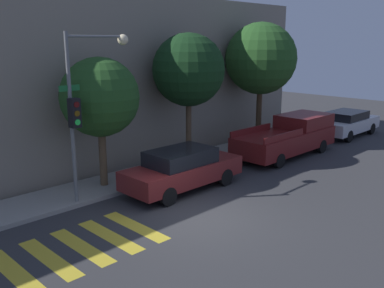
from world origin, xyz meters
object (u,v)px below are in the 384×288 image
Objects in this scene: pickup_truck at (289,136)px; tree_near_corner at (100,98)px; traffic_light_pole at (85,95)px; tree_midblock at (189,70)px; sedan_near_corner at (182,169)px; sedan_middle at (347,123)px; tree_far_end at (261,59)px.

tree_near_corner is at bearing 166.49° from pickup_truck.
tree_midblock is at bearing 8.84° from traffic_light_pole.
pickup_truck reaches higher than sedan_near_corner.
sedan_middle is at bearing -11.52° from tree_midblock.
pickup_truck is at bearing -7.39° from traffic_light_pole.
tree_midblock is 4.93m from tree_far_end.
traffic_light_pole is 1.20× the size of sedan_near_corner.
sedan_middle is 14.95m from tree_near_corner.
sedan_near_corner is at bearing -23.27° from traffic_light_pole.
tree_far_end reaches higher than tree_midblock.
tree_far_end is (4.92, 0.00, 0.32)m from tree_midblock.
tree_midblock is (2.37, 2.10, 3.24)m from sedan_near_corner.
pickup_truck reaches higher than sedan_middle.
tree_near_corner is at bearing -180.00° from tree_midblock.
tree_midblock reaches higher than tree_near_corner.
sedan_near_corner is at bearing 180.00° from sedan_middle.
tree_near_corner is at bearing 132.20° from sedan_near_corner.
pickup_truck is 5.84m from tree_midblock.
traffic_light_pole is 1.17× the size of tree_near_corner.
sedan_near_corner is 0.79× the size of pickup_truck.
sedan_middle is at bearing -8.20° from tree_near_corner.
sedan_near_corner is 3.79m from tree_near_corner.
traffic_light_pole reaches higher than sedan_near_corner.
tree_midblock reaches higher than sedan_near_corner.
pickup_truck is at bearing -0.00° from sedan_near_corner.
tree_midblock reaches higher than traffic_light_pole.
tree_near_corner is 0.85× the size of tree_midblock.
sedan_near_corner is 4.53m from tree_midblock.
sedan_near_corner is (2.96, -1.27, -2.77)m from traffic_light_pole.
tree_midblock is (-10.30, 2.10, 3.28)m from sedan_middle.
sedan_near_corner is at bearing -163.94° from tree_far_end.
tree_far_end reaches higher than pickup_truck.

